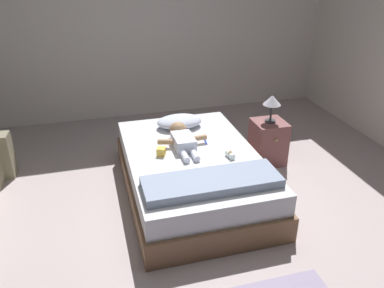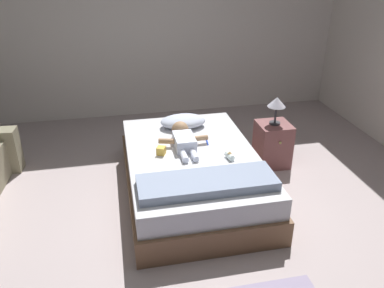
% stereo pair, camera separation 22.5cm
% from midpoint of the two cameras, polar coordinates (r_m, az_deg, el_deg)
% --- Properties ---
extents(ground_plane, '(8.00, 8.00, 0.00)m').
position_cam_midpoint_polar(ground_plane, '(3.66, -0.07, -12.71)').
color(ground_plane, '#B2A1A2').
extents(wall_behind_bed, '(8.00, 0.12, 2.81)m').
position_cam_midpoint_polar(wall_behind_bed, '(5.88, -6.33, 17.49)').
color(wall_behind_bed, silver).
rests_on(wall_behind_bed, ground_plane).
extents(bed, '(1.34, 2.04, 0.47)m').
position_cam_midpoint_polar(bed, '(4.07, 1.59, -4.31)').
color(bed, brown).
rests_on(bed, ground_plane).
extents(pillow, '(0.52, 0.34, 0.14)m').
position_cam_midpoint_polar(pillow, '(4.51, 0.14, 3.32)').
color(pillow, silver).
rests_on(pillow, bed).
extents(baby, '(0.53, 0.67, 0.19)m').
position_cam_midpoint_polar(baby, '(4.09, 0.27, 0.83)').
color(baby, white).
rests_on(baby, bed).
extents(toothbrush, '(0.03, 0.15, 0.02)m').
position_cam_midpoint_polar(toothbrush, '(4.18, 3.75, 0.37)').
color(toothbrush, blue).
rests_on(toothbrush, bed).
extents(nightstand, '(0.37, 0.40, 0.52)m').
position_cam_midpoint_polar(nightstand, '(4.71, 12.99, -0.06)').
color(nightstand, brown).
rests_on(nightstand, ground_plane).
extents(lamp, '(0.20, 0.20, 0.32)m').
position_cam_midpoint_polar(lamp, '(4.51, 13.64, 5.73)').
color(lamp, '#333338').
rests_on(lamp, nightstand).
extents(blanket, '(1.20, 0.40, 0.08)m').
position_cam_midpoint_polar(blanket, '(3.40, 4.14, -5.67)').
color(blanket, '#8896B1').
rests_on(blanket, bed).
extents(toy_block, '(0.11, 0.11, 0.08)m').
position_cam_midpoint_polar(toy_block, '(3.91, -2.86, -1.00)').
color(toy_block, '#F0BD47').
rests_on(toy_block, bed).
extents(baby_bottle, '(0.08, 0.12, 0.08)m').
position_cam_midpoint_polar(baby_bottle, '(3.86, 7.16, -1.73)').
color(baby_bottle, white).
rests_on(baby_bottle, bed).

